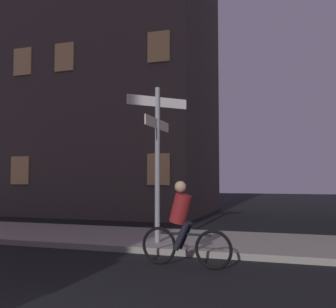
% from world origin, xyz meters
% --- Properties ---
extents(sidewalk_kerb, '(40.00, 3.26, 0.14)m').
position_xyz_m(sidewalk_kerb, '(0.00, 6.22, 0.07)').
color(sidewalk_kerb, gray).
rests_on(sidewalk_kerb, ground_plane).
extents(signpost, '(1.15, 1.64, 3.73)m').
position_xyz_m(signpost, '(-0.22, 5.34, 2.38)').
color(signpost, gray).
rests_on(signpost, sidewalk_kerb).
extents(cyclist, '(1.82, 0.36, 1.61)m').
position_xyz_m(cyclist, '(0.89, 3.68, 0.75)').
color(cyclist, black).
rests_on(cyclist, ground_plane).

